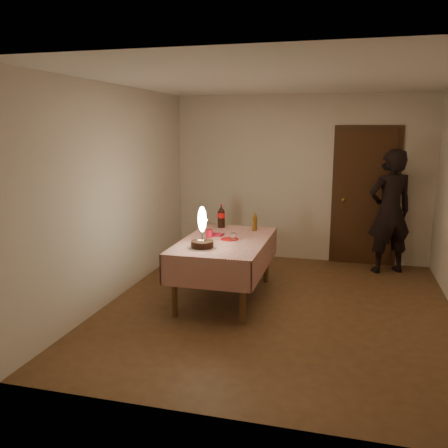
{
  "coord_description": "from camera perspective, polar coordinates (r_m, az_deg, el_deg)",
  "views": [
    {
      "loc": [
        0.74,
        -5.26,
        2.09
      ],
      "look_at": [
        -0.69,
        0.15,
        0.95
      ],
      "focal_mm": 38.0,
      "sensor_mm": 36.0,
      "label": 1
    }
  ],
  "objects": [
    {
      "name": "ground",
      "position": [
        5.71,
        6.41,
        -10.02
      ],
      "size": [
        4.0,
        4.5,
        0.01
      ],
      "primitive_type": "cube",
      "color": "brown",
      "rests_on": "ground"
    },
    {
      "name": "room_shell",
      "position": [
        5.4,
        7.28,
        6.8
      ],
      "size": [
        4.04,
        4.54,
        2.62
      ],
      "color": "beige",
      "rests_on": "ground"
    },
    {
      "name": "dining_table",
      "position": [
        5.82,
        0.13,
        -2.83
      ],
      "size": [
        1.02,
        1.72,
        0.75
      ],
      "color": "brown",
      "rests_on": "ground"
    },
    {
      "name": "birthday_cake",
      "position": [
        5.37,
        -2.63,
        -1.57
      ],
      "size": [
        0.32,
        0.32,
        0.48
      ],
      "color": "white",
      "rests_on": "dining_table"
    },
    {
      "name": "red_plate",
      "position": [
        5.8,
        0.67,
        -1.83
      ],
      "size": [
        0.22,
        0.22,
        0.01
      ],
      "primitive_type": "cylinder",
      "color": "red",
      "rests_on": "dining_table"
    },
    {
      "name": "red_cup",
      "position": [
        5.91,
        -1.78,
        -1.14
      ],
      "size": [
        0.08,
        0.08,
        0.1
      ],
      "primitive_type": "cylinder",
      "color": "#B50C20",
      "rests_on": "dining_table"
    },
    {
      "name": "clear_cup",
      "position": [
        5.74,
        1.13,
        -1.55
      ],
      "size": [
        0.07,
        0.07,
        0.09
      ],
      "primitive_type": "cylinder",
      "color": "white",
      "rests_on": "dining_table"
    },
    {
      "name": "napkin_stack",
      "position": [
        6.01,
        -0.84,
        -1.29
      ],
      "size": [
        0.15,
        0.15,
        0.02
      ],
      "primitive_type": "cube",
      "color": "#A31228",
      "rests_on": "dining_table"
    },
    {
      "name": "cola_bottle",
      "position": [
        6.47,
        -0.33,
        0.93
      ],
      "size": [
        0.1,
        0.1,
        0.32
      ],
      "color": "black",
      "rests_on": "dining_table"
    },
    {
      "name": "amber_bottle_right",
      "position": [
        6.27,
        3.72,
        0.24
      ],
      "size": [
        0.06,
        0.06,
        0.25
      ],
      "color": "#5B360F",
      "rests_on": "dining_table"
    },
    {
      "name": "photographer",
      "position": [
        7.24,
        19.31,
        1.43
      ],
      "size": [
        0.78,
        0.66,
        1.8
      ],
      "color": "black",
      "rests_on": "ground"
    }
  ]
}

